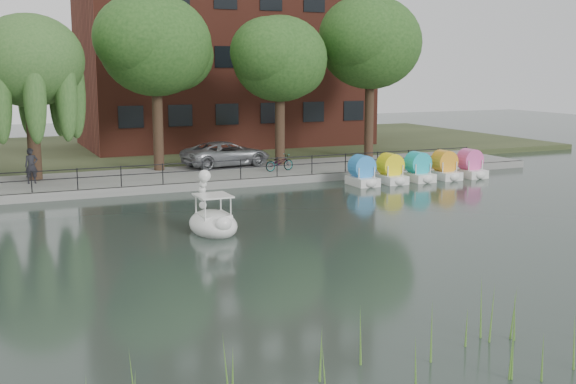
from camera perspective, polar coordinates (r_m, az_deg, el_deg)
ground_plane at (r=23.90m, az=2.82°, el=-4.67°), size 120.00×120.00×0.00m
promenade at (r=38.53m, az=-7.96°, el=1.14°), size 40.00×6.00×0.40m
kerb at (r=35.74m, az=-6.65°, el=0.49°), size 40.00×0.25×0.40m
land_strip at (r=52.03m, az=-12.26°, el=3.25°), size 60.00×22.00×0.36m
railing at (r=35.79m, az=-6.77°, el=2.03°), size 32.00×0.05×1.00m
apartment_building at (r=53.63m, az=-5.09°, el=13.46°), size 20.00×10.07×18.00m
willow_mid at (r=37.75m, az=-19.79°, el=9.70°), size 5.32×5.32×8.15m
broadleaf_center at (r=39.78m, az=-10.43°, el=11.27°), size 6.00×6.00×9.25m
broadleaf_right at (r=41.53m, az=-0.65°, el=10.43°), size 5.40×5.40×8.32m
broadleaf_far at (r=45.39m, az=6.54°, el=11.60°), size 6.30×6.30×9.71m
minivan at (r=41.08m, az=-4.89°, el=3.17°), size 3.60×6.19×1.62m
bicycle at (r=39.12m, az=-0.69°, el=2.41°), size 0.85×1.79×1.00m
pedestrian at (r=36.97m, az=-19.63°, el=2.15°), size 0.77×0.58×1.98m
swan_boat at (r=26.55m, az=-5.99°, el=-2.16°), size 1.68×2.73×2.21m
pedal_boat_row at (r=38.85m, az=10.24°, el=1.76°), size 7.95×1.70×1.40m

